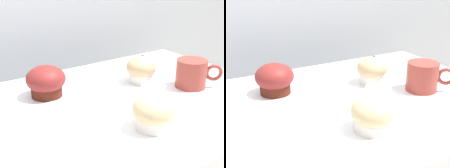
% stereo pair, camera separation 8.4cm
% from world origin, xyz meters
% --- Properties ---
extents(wall_back, '(3.20, 0.10, 1.80)m').
position_xyz_m(wall_back, '(0.00, 0.60, 0.90)').
color(wall_back, '#B2B7BC').
rests_on(wall_back, ground).
extents(muffin_front_center, '(0.09, 0.09, 0.08)m').
position_xyz_m(muffin_front_center, '(0.17, 0.08, 0.99)').
color(muffin_front_center, silver).
rests_on(muffin_front_center, display_counter).
extents(muffin_back_left, '(0.11, 0.11, 0.09)m').
position_xyz_m(muffin_back_left, '(-0.11, 0.14, 0.99)').
color(muffin_back_left, '#501D12').
rests_on(muffin_back_left, display_counter).
extents(muffin_back_right, '(0.10, 0.10, 0.08)m').
position_xyz_m(muffin_back_right, '(0.01, -0.16, 0.99)').
color(muffin_back_right, white).
rests_on(muffin_back_right, display_counter).
extents(coffee_cup, '(0.12, 0.11, 0.08)m').
position_xyz_m(coffee_cup, '(0.27, -0.04, 1.00)').
color(coffee_cup, '#99382D').
rests_on(coffee_cup, display_counter).
extents(serving_plate, '(0.22, 0.22, 0.01)m').
position_xyz_m(serving_plate, '(-0.27, -0.13, 0.96)').
color(serving_plate, white).
rests_on(serving_plate, display_counter).
extents(price_card, '(0.05, 0.04, 0.06)m').
position_xyz_m(price_card, '(0.09, -0.08, 0.98)').
color(price_card, white).
rests_on(price_card, display_counter).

